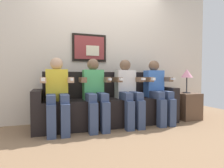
{
  "coord_description": "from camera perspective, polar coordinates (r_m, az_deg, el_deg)",
  "views": [
    {
      "loc": [
        -0.95,
        -2.67,
        0.83
      ],
      "look_at": [
        0.0,
        0.15,
        0.7
      ],
      "focal_mm": 29.61,
      "sensor_mm": 36.0,
      "label": 1
    }
  ],
  "objects": [
    {
      "name": "person_right_center",
      "position": [
        3.09,
        4.93,
        -1.66
      ],
      "size": [
        0.46,
        0.56,
        1.11
      ],
      "color": "white",
      "rests_on": "ground_plane"
    },
    {
      "name": "person_left_center",
      "position": [
        2.91,
        -5.33,
        -1.93
      ],
      "size": [
        0.46,
        0.56,
        1.11
      ],
      "color": "#4CB266",
      "rests_on": "ground_plane"
    },
    {
      "name": "person_leftmost",
      "position": [
        2.83,
        -16.55,
        -2.13
      ],
      "size": [
        0.46,
        0.56,
        1.11
      ],
      "color": "yellow",
      "rests_on": "ground_plane"
    },
    {
      "name": "person_rightmost",
      "position": [
        3.36,
        13.81,
        -1.4
      ],
      "size": [
        0.46,
        0.56,
        1.11
      ],
      "color": "#3F72CC",
      "rests_on": "ground_plane"
    },
    {
      "name": "back_wall_assembly",
      "position": [
        3.59,
        -3.28,
        10.03
      ],
      "size": [
        4.81,
        0.1,
        2.6
      ],
      "color": "beige",
      "rests_on": "ground_plane"
    },
    {
      "name": "side_table_right",
      "position": [
        3.87,
        22.18,
        -6.32
      ],
      "size": [
        0.4,
        0.4,
        0.5
      ],
      "color": "brown",
      "rests_on": "ground_plane"
    },
    {
      "name": "couch",
      "position": [
        3.18,
        -1.03,
        -6.86
      ],
      "size": [
        2.41,
        0.58,
        0.9
      ],
      "color": "black",
      "rests_on": "ground_plane"
    },
    {
      "name": "table_lamp",
      "position": [
        3.83,
        22.11,
        2.73
      ],
      "size": [
        0.22,
        0.22,
        0.46
      ],
      "color": "#333338",
      "rests_on": "side_table_right"
    },
    {
      "name": "ground_plane",
      "position": [
        2.95,
        0.96,
        -13.84
      ],
      "size": [
        6.25,
        6.25,
        0.0
      ],
      "primitive_type": "plane",
      "color": "#8C6B4C"
    }
  ]
}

